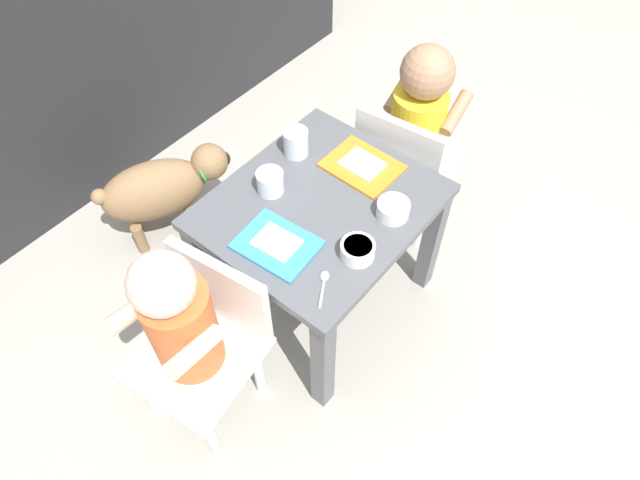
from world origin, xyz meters
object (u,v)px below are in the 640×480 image
at_px(dining_table, 320,224).
at_px(seated_child_right, 417,123).
at_px(spoon_by_left_tray, 323,285).
at_px(veggie_bowl_near, 358,250).
at_px(dog, 162,188).
at_px(seated_child_left, 186,324).
at_px(food_tray_right, 362,166).
at_px(water_cup_left, 296,144).
at_px(water_cup_right, 270,183).
at_px(food_tray_left, 277,244).
at_px(veggie_bowl_far, 393,209).

distance_m(dining_table, seated_child_right, 0.44).
bearing_deg(spoon_by_left_tray, veggie_bowl_near, -3.73).
bearing_deg(dog, seated_child_left, -122.11).
xyz_separation_m(dog, food_tray_right, (0.27, -0.56, 0.24)).
relative_size(water_cup_left, spoon_by_left_tray, 0.82).
height_order(seated_child_right, water_cup_left, seated_child_right).
bearing_deg(water_cup_right, seated_child_left, -165.20).
relative_size(seated_child_left, seated_child_right, 1.02).
bearing_deg(seated_child_right, food_tray_left, -179.89).
bearing_deg(veggie_bowl_far, dog, 104.64).
height_order(food_tray_right, veggie_bowl_near, veggie_bowl_near).
xyz_separation_m(dining_table, spoon_by_left_tray, (-0.19, -0.16, 0.08)).
xyz_separation_m(seated_child_right, dog, (-0.54, 0.56, -0.20)).
height_order(seated_child_right, water_cup_right, seated_child_right).
height_order(veggie_bowl_near, spoon_by_left_tray, veggie_bowl_near).
distance_m(seated_child_right, dog, 0.80).
distance_m(seated_child_right, veggie_bowl_near, 0.54).
distance_m(dog, veggie_bowl_near, 0.76).
distance_m(seated_child_left, food_tray_left, 0.27).
xyz_separation_m(dog, water_cup_left, (0.20, -0.39, 0.26)).
xyz_separation_m(dining_table, dog, (-0.10, 0.55, -0.15)).
height_order(water_cup_right, spoon_by_left_tray, water_cup_right).
bearing_deg(water_cup_left, water_cup_right, -164.76).
xyz_separation_m(dining_table, food_tray_right, (0.17, -0.01, 0.09)).
bearing_deg(food_tray_left, dog, 83.52).
relative_size(seated_child_left, veggie_bowl_near, 8.04).
bearing_deg(veggie_bowl_far, water_cup_left, 87.11).
relative_size(veggie_bowl_near, spoon_by_left_tray, 0.88).
bearing_deg(water_cup_left, spoon_by_left_tray, -131.25).
height_order(seated_child_left, food_tray_right, seated_child_left).
relative_size(seated_child_left, dog, 1.59).
distance_m(dog, food_tray_right, 0.66).
bearing_deg(spoon_by_left_tray, seated_child_left, 143.96).
relative_size(dining_table, water_cup_right, 8.05).
bearing_deg(dining_table, veggie_bowl_far, -62.96).
xyz_separation_m(dog, veggie_bowl_far, (0.19, -0.71, 0.25)).
distance_m(seated_child_left, water_cup_right, 0.41).
bearing_deg(food_tray_left, water_cup_right, 46.90).
bearing_deg(water_cup_right, food_tray_right, -31.54).
height_order(dining_table, water_cup_left, water_cup_left).
bearing_deg(veggie_bowl_far, veggie_bowl_near, -177.11).
bearing_deg(dining_table, dog, 100.66).
bearing_deg(veggie_bowl_near, water_cup_left, 62.98).
relative_size(dog, spoon_by_left_tray, 4.47).
bearing_deg(seated_child_right, water_cup_left, 153.61).
distance_m(water_cup_right, spoon_by_left_tray, 0.32).
height_order(food_tray_left, veggie_bowl_far, veggie_bowl_far).
bearing_deg(seated_child_left, food_tray_left, -5.69).
relative_size(food_tray_left, spoon_by_left_tray, 2.11).
bearing_deg(food_tray_left, spoon_by_left_tray, -96.97).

